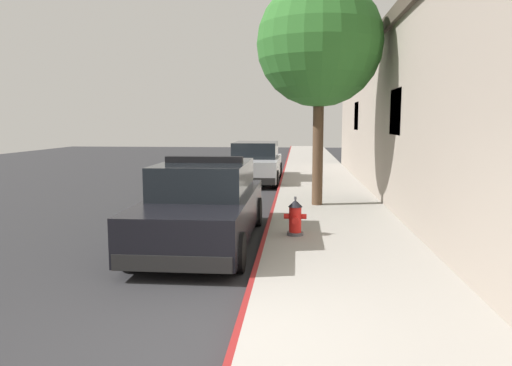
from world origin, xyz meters
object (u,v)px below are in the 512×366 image
police_cruiser (204,205)px  street_tree (320,44)px  parked_car_silver_ahead (256,163)px  fire_hydrant (295,217)px

police_cruiser → street_tree: street_tree is taller
police_cruiser → street_tree: 5.73m
parked_car_silver_ahead → fire_hydrant: parked_car_silver_ahead is taller
fire_hydrant → street_tree: street_tree is taller
street_tree → parked_car_silver_ahead: bearing=110.4°
police_cruiser → parked_car_silver_ahead: 9.65m
police_cruiser → parked_car_silver_ahead: bearing=89.2°
police_cruiser → fire_hydrant: police_cruiser is taller
fire_hydrant → police_cruiser: bearing=-171.6°
parked_car_silver_ahead → street_tree: bearing=-69.6°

